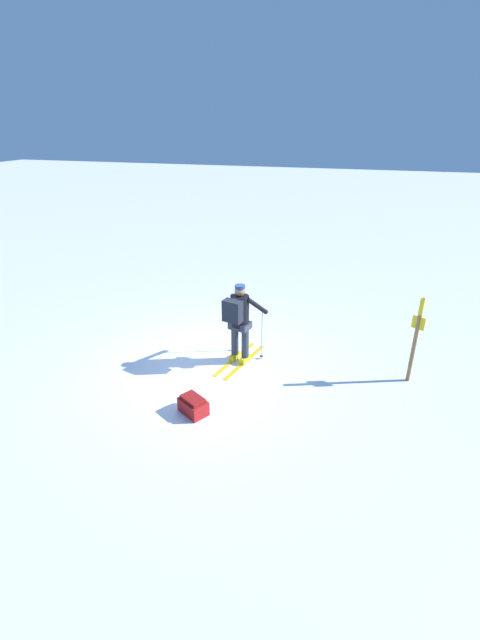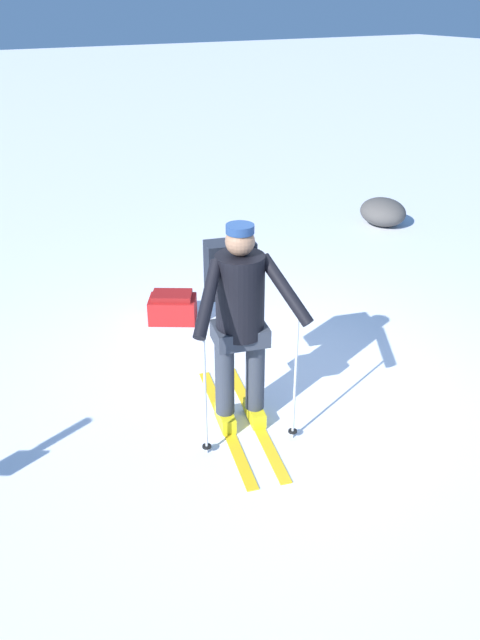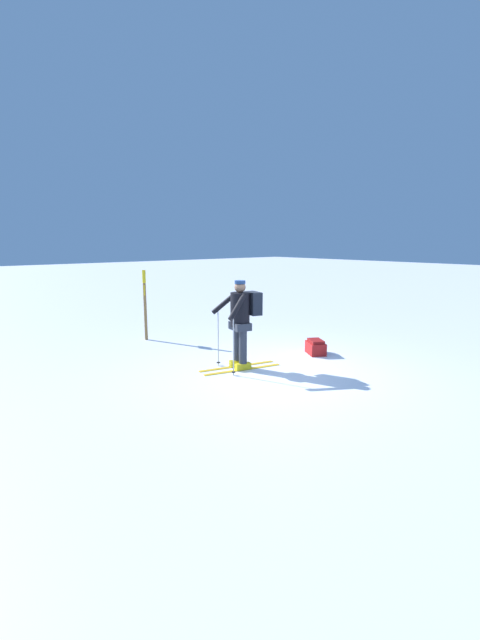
# 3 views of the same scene
# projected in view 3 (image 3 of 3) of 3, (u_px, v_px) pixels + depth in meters

# --- Properties ---
(ground_plane) EXTENTS (80.00, 80.00, 0.00)m
(ground_plane) POSITION_uv_depth(u_px,v_px,m) (273.00, 372.00, 7.96)
(ground_plane) COLOR white
(skier) EXTENTS (1.61, 0.88, 1.68)m
(skier) POSITION_uv_depth(u_px,v_px,m) (242.00, 317.00, 8.00)
(skier) COLOR gold
(skier) RESTS_ON ground_plane
(dropped_backpack) EXTENTS (0.53, 0.58, 0.32)m
(dropped_backpack) POSITION_uv_depth(u_px,v_px,m) (316.00, 347.00, 9.15)
(dropped_backpack) COLOR maroon
(dropped_backpack) RESTS_ON ground_plane
(trail_marker) EXTENTS (0.14, 0.22, 1.71)m
(trail_marker) POSITION_uv_depth(u_px,v_px,m) (145.00, 299.00, 10.33)
(trail_marker) COLOR olive
(trail_marker) RESTS_ON ground_plane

